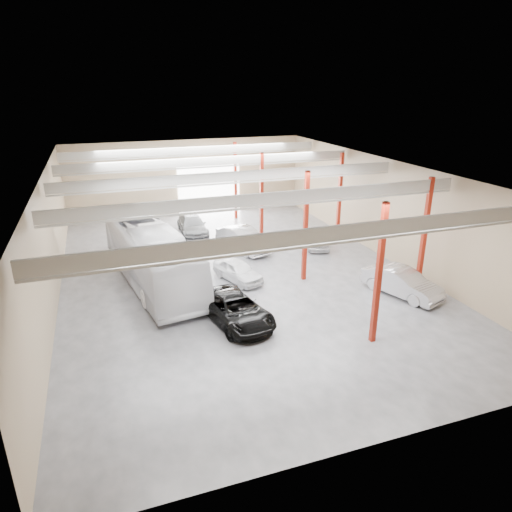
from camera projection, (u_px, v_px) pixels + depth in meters
depot_shell at (237, 199)px, 28.78m from camera, size 22.12×32.12×7.06m
coach_bus at (151, 255)px, 28.49m from camera, size 4.95×13.41×3.65m
black_sedan at (235, 309)px, 23.91m from camera, size 3.52×5.79×1.50m
car_row_a at (238, 270)px, 29.06m from camera, size 2.82×4.25×1.35m
car_row_b at (243, 239)px, 34.31m from camera, size 3.26×5.47×1.70m
car_row_c at (192, 225)px, 38.07m from camera, size 2.33×5.27×1.51m
car_right_near at (402, 282)px, 27.01m from camera, size 3.25×5.18×1.61m
car_right_far at (315, 238)px, 35.13m from camera, size 2.53×4.32×1.38m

